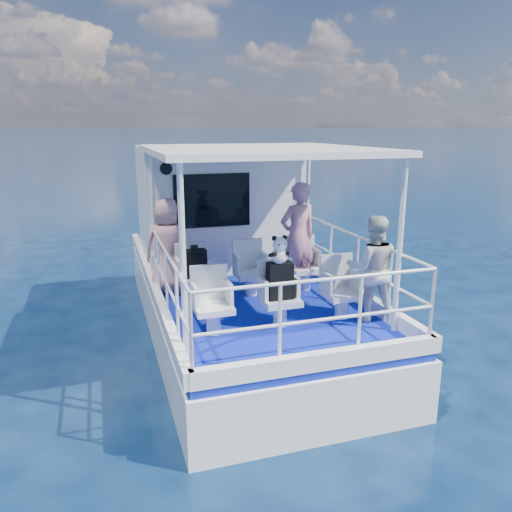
{
  "coord_description": "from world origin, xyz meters",
  "views": [
    {
      "loc": [
        -2.16,
        -6.9,
        3.45
      ],
      "look_at": [
        -0.11,
        -0.4,
        1.68
      ],
      "focal_mm": 35.0,
      "sensor_mm": 36.0,
      "label": 1
    }
  ],
  "objects_px": {
    "passenger_stbd_aft": "(373,269)",
    "backpack_center": "(280,281)",
    "panda": "(279,250)",
    "passenger_port_fwd": "(168,246)"
  },
  "relations": [
    {
      "from": "passenger_stbd_aft",
      "to": "backpack_center",
      "type": "height_order",
      "value": "passenger_stbd_aft"
    },
    {
      "from": "passenger_stbd_aft",
      "to": "panda",
      "type": "distance_m",
      "value": 1.33
    },
    {
      "from": "passenger_stbd_aft",
      "to": "passenger_port_fwd",
      "type": "bearing_deg",
      "value": -17.48
    },
    {
      "from": "backpack_center",
      "to": "panda",
      "type": "xyz_separation_m",
      "value": [
        -0.02,
        -0.02,
        0.42
      ]
    },
    {
      "from": "backpack_center",
      "to": "passenger_stbd_aft",
      "type": "bearing_deg",
      "value": -6.72
    },
    {
      "from": "backpack_center",
      "to": "panda",
      "type": "relative_size",
      "value": 1.35
    },
    {
      "from": "backpack_center",
      "to": "passenger_port_fwd",
      "type": "bearing_deg",
      "value": 123.34
    },
    {
      "from": "passenger_port_fwd",
      "to": "backpack_center",
      "type": "relative_size",
      "value": 3.1
    },
    {
      "from": "passenger_port_fwd",
      "to": "backpack_center",
      "type": "distance_m",
      "value": 2.17
    },
    {
      "from": "passenger_port_fwd",
      "to": "passenger_stbd_aft",
      "type": "bearing_deg",
      "value": 161.91
    }
  ]
}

